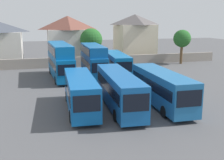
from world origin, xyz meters
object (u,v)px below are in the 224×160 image
bus_6 (116,63)px  bus_3 (161,86)px  tree_left_of_lot (182,39)px  tree_behind_wall (91,40)px  house_terrace_centre (68,38)px  house_terrace_right (135,37)px  bus_5 (93,59)px  bus_4 (60,59)px  house_terrace_left (2,43)px  bus_1 (80,91)px  bus_2 (119,88)px

bus_6 → bus_3: bearing=5.4°
bus_3 → tree_left_of_lot: 28.43m
tree_behind_wall → house_terrace_centre: bearing=128.0°
tree_left_of_lot → tree_behind_wall: tree_behind_wall is taller
house_terrace_right → tree_behind_wall: house_terrace_right is taller
house_terrace_centre → house_terrace_right: 14.11m
bus_3 → bus_5: size_ratio=1.12×
house_terrace_centre → house_terrace_right: house_terrace_right is taller
bus_4 → house_terrace_centre: (3.15, 16.96, 1.83)m
bus_4 → house_terrace_left: bearing=-151.4°
bus_3 → house_terrace_right: bearing=166.4°
bus_6 → house_terrace_left: 24.67m
bus_1 → bus_4: size_ratio=0.87×
bus_1 → house_terrace_centre: house_terrace_centre is taller
bus_2 → bus_6: (4.21, 15.32, -0.02)m
tree_behind_wall → tree_left_of_lot: bearing=-14.8°
tree_left_of_lot → house_terrace_right: bearing=131.3°
bus_1 → bus_4: bearing=-174.9°
bus_2 → bus_4: bearing=-161.5°
house_terrace_centre → house_terrace_right: (14.02, -1.61, 0.15)m
house_terrace_right → tree_left_of_lot: (6.91, -7.85, -0.03)m
bus_6 → tree_left_of_lot: (15.60, 8.07, 2.87)m
bus_1 → tree_left_of_lot: bearing=137.7°
bus_6 → tree_behind_wall: bearing=-168.7°
bus_2 → bus_6: bus_2 is taller
bus_3 → bus_2: bearing=-92.9°
house_terrace_left → house_terrace_right: (26.79, -0.70, 0.77)m
bus_2 → bus_3: bearing=89.1°
bus_4 → bus_5: bus_4 is taller
house_terrace_right → tree_left_of_lot: house_terrace_right is taller
house_terrace_left → bus_3: bearing=-60.5°
house_terrace_left → tree_behind_wall: bearing=-13.7°
tree_behind_wall → bus_4: bearing=-120.4°
bus_2 → house_terrace_centre: 32.98m
bus_5 → bus_3: bearing=14.8°
house_terrace_centre → tree_left_of_lot: (20.93, -9.46, 0.13)m
bus_3 → house_terrace_right: house_terrace_right is taller
bus_5 → bus_4: bearing=-90.9°
house_terrace_right → bus_1: bearing=-118.3°
bus_2 → tree_left_of_lot: 30.79m
bus_6 → house_terrace_centre: size_ratio=1.17×
house_terrace_left → tree_left_of_lot: bearing=-14.2°
house_terrace_right → tree_behind_wall: 10.68m
bus_5 → house_terrace_centre: house_terrace_centre is taller
house_terrace_centre → tree_left_of_lot: size_ratio=1.40×
bus_6 → house_terrace_left: size_ratio=1.34×
bus_5 → tree_left_of_lot: bearing=113.6°
bus_5 → house_terrace_left: 21.88m
tree_left_of_lot → bus_3: bearing=-123.0°
bus_3 → house_terrace_left: 37.17m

